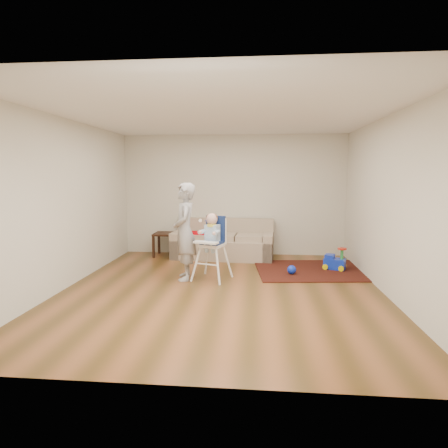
# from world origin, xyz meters

# --- Properties ---
(ground) EXTENTS (5.50, 5.50, 0.00)m
(ground) POSITION_xyz_m (0.00, 0.00, 0.00)
(ground) COLOR #4B3313
(ground) RESTS_ON ground
(room_envelope) EXTENTS (5.04, 5.52, 2.72)m
(room_envelope) POSITION_xyz_m (0.00, 0.53, 1.88)
(room_envelope) COLOR beige
(room_envelope) RESTS_ON ground
(sofa) EXTENTS (2.23, 1.04, 0.84)m
(sofa) POSITION_xyz_m (-0.20, 2.30, 0.42)
(sofa) COLOR gray
(sofa) RESTS_ON ground
(side_table) EXTENTS (0.52, 0.52, 0.52)m
(side_table) POSITION_xyz_m (-1.48, 2.38, 0.26)
(side_table) COLOR black
(side_table) RESTS_ON ground
(area_rug) EXTENTS (2.32, 1.84, 0.02)m
(area_rug) POSITION_xyz_m (1.64, 1.34, 0.01)
(area_rug) COLOR black
(area_rug) RESTS_ON ground
(ride_on_toy) EXTENTS (0.46, 0.40, 0.42)m
(ride_on_toy) POSITION_xyz_m (2.03, 1.44, 0.23)
(ride_on_toy) COLOR #102DC2
(ride_on_toy) RESTS_ON area_rug
(toy_ball) EXTENTS (0.16, 0.16, 0.16)m
(toy_ball) POSITION_xyz_m (1.18, 0.99, 0.10)
(toy_ball) COLOR #102DC2
(toy_ball) RESTS_ON area_rug
(high_chair) EXTENTS (0.68, 0.68, 1.17)m
(high_chair) POSITION_xyz_m (-0.23, 0.58, 0.56)
(high_chair) COLOR white
(high_chair) RESTS_ON ground
(adult) EXTENTS (0.52, 0.68, 1.68)m
(adult) POSITION_xyz_m (-0.70, 0.56, 0.84)
(adult) COLOR #9C9C9F
(adult) RESTS_ON ground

